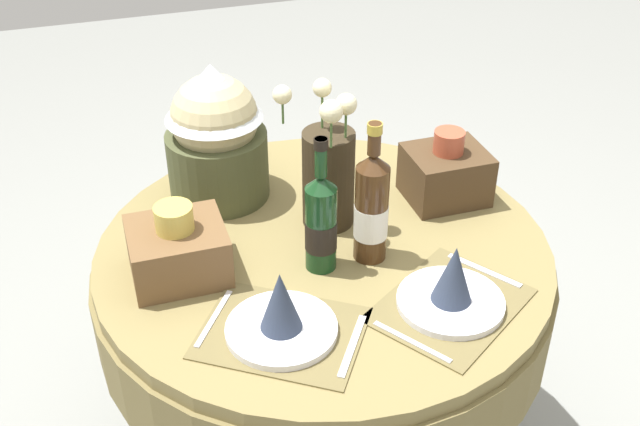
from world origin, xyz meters
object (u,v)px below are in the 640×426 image
Objects in this scene: dining_table at (323,293)px; woven_basket_side_right at (446,173)px; place_setting_left at (281,317)px; place_setting_right at (452,289)px; woven_basket_side_left at (177,248)px; gift_tub_back_left at (215,129)px; flower_vase at (328,171)px; wine_bottle_right at (371,207)px; wine_bottle_left at (321,222)px.

woven_basket_side_right reaches higher than dining_table.
place_setting_left is 0.38m from place_setting_right.
dining_table is 5.20× the size of woven_basket_side_left.
place_setting_right is 1.13× the size of gift_tub_back_left.
flower_vase is 1.74× the size of woven_basket_side_left.
dining_table is 0.31m from wine_bottle_right.
wine_bottle_left is 1.56× the size of woven_basket_side_left.
dining_table is 3.19× the size of wine_bottle_right.
woven_basket_side_right is at bearing 34.61° from place_setting_left.
place_setting_left is at bearing -145.39° from woven_basket_side_right.
place_setting_left is at bearing -144.03° from wine_bottle_right.
dining_table is 0.46m from woven_basket_side_right.
dining_table is 5.57× the size of woven_basket_side_right.
woven_basket_side_left is at bearing 121.65° from place_setting_left.
gift_tub_back_left reaches higher than place_setting_right.
flower_vase reaches higher than place_setting_right.
flower_vase is 1.86× the size of woven_basket_side_right.
flower_vase is at bearing 66.92° from wine_bottle_left.
woven_basket_side_left is at bearing 170.30° from wine_bottle_right.
place_setting_right is 0.74m from gift_tub_back_left.
wine_bottle_left is 0.12m from wine_bottle_right.
flower_vase is (0.04, 0.10, 0.30)m from dining_table.
wine_bottle_right is at bearing 114.62° from place_setting_right.
wine_bottle_right is at bearing -53.61° from gift_tub_back_left.
place_setting_left is at bearing -58.35° from woven_basket_side_left.
place_setting_left is at bearing -121.23° from flower_vase.
gift_tub_back_left reaches higher than wine_bottle_left.
gift_tub_back_left is at bearing 121.31° from dining_table.
wine_bottle_right is 0.35m from woven_basket_side_right.
dining_table is at bearing -58.69° from gift_tub_back_left.
place_setting_right is at bearing -57.65° from gift_tub_back_left.
flower_vase is 0.18m from wine_bottle_right.
dining_table is 0.41m from place_setting_right.
place_setting_right is at bearing -113.44° from woven_basket_side_right.
woven_basket_side_right is at bearing 66.56° from place_setting_right.
flower_vase is at bearing 66.55° from dining_table.
woven_basket_side_right is at bearing 33.24° from wine_bottle_right.
wine_bottle_left is 0.34m from woven_basket_side_left.
wine_bottle_right is 0.95× the size of gift_tub_back_left.
place_setting_left is 2.08× the size of woven_basket_side_right.
dining_table is 0.29m from wine_bottle_left.
woven_basket_side_left reaches higher than place_setting_right.
place_setting_right is at bearing -44.81° from wine_bottle_left.
place_setting_right is 0.44m from flower_vase.
wine_bottle_left reaches higher than place_setting_right.
place_setting_right is 0.63m from woven_basket_side_left.
place_setting_left is 0.68m from woven_basket_side_right.
place_setting_right is (0.20, -0.30, 0.20)m from dining_table.
wine_bottle_left reaches higher than place_setting_left.
place_setting_left and place_setting_right have the same top height.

